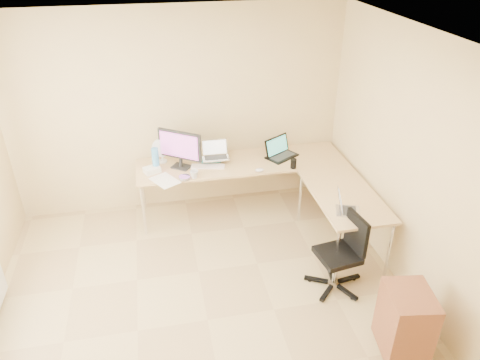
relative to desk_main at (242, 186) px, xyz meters
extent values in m
plane|color=tan|center=(-0.72, -1.85, -0.36)|extent=(4.50, 4.50, 0.00)
plane|color=white|center=(-0.72, -1.85, 2.24)|extent=(4.50, 4.50, 0.00)
plane|color=tan|center=(-0.72, 0.40, 0.93)|extent=(4.50, 0.00, 4.50)
plane|color=tan|center=(1.38, -1.85, 0.93)|extent=(0.00, 4.50, 4.50)
cube|color=tan|center=(0.00, 0.00, 0.00)|extent=(2.65, 0.70, 0.73)
cube|color=tan|center=(0.98, -1.00, 0.00)|extent=(0.70, 1.30, 0.73)
cube|color=black|center=(-0.77, 0.00, 0.61)|extent=(0.57, 0.48, 0.49)
cube|color=#21756F|center=(-0.37, 0.20, 0.39)|extent=(0.28, 0.36, 0.06)
cube|color=silver|center=(-0.32, 0.06, 0.53)|extent=(0.34, 0.26, 0.22)
cube|color=black|center=(0.54, 0.03, 0.49)|extent=(0.50, 0.46, 0.25)
cube|color=white|center=(-0.44, -0.06, 0.37)|extent=(0.43, 0.20, 0.02)
ellipsoid|color=silver|center=(0.16, -0.30, 0.38)|extent=(0.12, 0.10, 0.04)
imported|color=silver|center=(-0.64, -0.30, 0.41)|extent=(0.13, 0.13, 0.10)
cylinder|color=#A6AAC7|center=(-0.75, -0.30, 0.38)|extent=(0.14, 0.14, 0.03)
cylinder|color=#4493CF|center=(-1.07, -0.01, 0.51)|extent=(0.09, 0.09, 0.30)
cube|color=white|center=(-0.99, -0.30, 0.37)|extent=(0.38, 0.42, 0.01)
cube|color=white|center=(-1.13, -0.06, 0.40)|extent=(0.22, 0.20, 0.07)
cylinder|color=silver|center=(-0.98, 0.20, 0.52)|extent=(0.29, 0.29, 0.31)
cylinder|color=black|center=(0.59, -0.30, 0.43)|extent=(0.07, 0.07, 0.12)
cube|color=silver|center=(0.86, -1.35, 0.46)|extent=(0.35, 0.31, 0.19)
cube|color=black|center=(0.67, -1.64, 0.14)|extent=(0.58, 0.58, 0.85)
cube|color=#9F6330|center=(0.92, -2.55, -0.01)|extent=(0.44, 0.51, 0.64)
camera|label=1|loc=(-1.05, -5.02, 3.02)|focal=33.99mm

